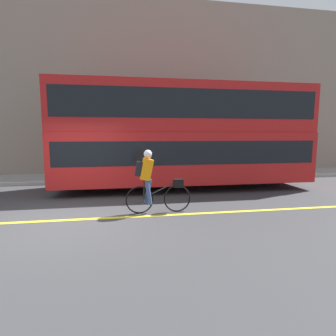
% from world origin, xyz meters
% --- Properties ---
extents(ground_plane, '(80.00, 80.00, 0.00)m').
position_xyz_m(ground_plane, '(0.00, 0.00, 0.00)').
color(ground_plane, '#38383A').
extents(road_center_line, '(50.00, 0.14, 0.01)m').
position_xyz_m(road_center_line, '(0.00, -0.04, 0.00)').
color(road_center_line, yellow).
rests_on(road_center_line, ground_plane).
extents(sidewalk_curb, '(60.00, 2.29, 0.16)m').
position_xyz_m(sidewalk_curb, '(0.00, 5.89, 0.08)').
color(sidewalk_curb, gray).
rests_on(sidewalk_curb, ground_plane).
extents(building_facade, '(60.00, 0.30, 8.74)m').
position_xyz_m(building_facade, '(0.00, 7.18, 4.37)').
color(building_facade, gray).
rests_on(building_facade, ground_plane).
extents(bus, '(9.40, 2.43, 3.87)m').
position_xyz_m(bus, '(3.61, 3.25, 2.15)').
color(bus, black).
rests_on(bus, ground_plane).
extents(cyclist_on_bike, '(1.74, 0.32, 1.68)m').
position_xyz_m(cyclist_on_bike, '(2.07, 0.23, 0.90)').
color(cyclist_on_bike, black).
rests_on(cyclist_on_bike, ground_plane).
extents(trash_bin, '(0.49, 0.49, 0.95)m').
position_xyz_m(trash_bin, '(7.77, 5.77, 0.63)').
color(trash_bin, '#194C23').
rests_on(trash_bin, sidewalk_curb).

